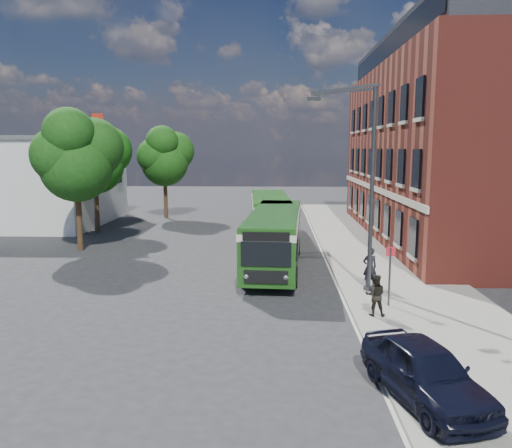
{
  "coord_description": "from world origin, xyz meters",
  "views": [
    {
      "loc": [
        1.06,
        -23.65,
        6.39
      ],
      "look_at": [
        -0.04,
        3.81,
        2.2
      ],
      "focal_mm": 35.0,
      "sensor_mm": 36.0,
      "label": 1
    }
  ],
  "objects_px": {
    "street_lamp": "(363,186)",
    "parked_car": "(425,371)",
    "bus_front": "(275,233)",
    "bus_rear": "(270,212)"
  },
  "relations": [
    {
      "from": "street_lamp",
      "to": "parked_car",
      "type": "distance_m",
      "value": 10.53
    },
    {
      "from": "street_lamp",
      "to": "bus_front",
      "type": "relative_size",
      "value": 0.74
    },
    {
      "from": "parked_car",
      "to": "bus_front",
      "type": "bearing_deg",
      "value": 88.33
    },
    {
      "from": "bus_front",
      "to": "bus_rear",
      "type": "bearing_deg",
      "value": 92.4
    },
    {
      "from": "bus_rear",
      "to": "parked_car",
      "type": "height_order",
      "value": "bus_rear"
    },
    {
      "from": "street_lamp",
      "to": "bus_rear",
      "type": "height_order",
      "value": "street_lamp"
    },
    {
      "from": "bus_front",
      "to": "parked_car",
      "type": "relative_size",
      "value": 2.78
    },
    {
      "from": "street_lamp",
      "to": "parked_car",
      "type": "bearing_deg",
      "value": -90.22
    },
    {
      "from": "bus_rear",
      "to": "parked_car",
      "type": "relative_size",
      "value": 2.5
    },
    {
      "from": "parked_car",
      "to": "street_lamp",
      "type": "bearing_deg",
      "value": 73.72
    }
  ]
}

